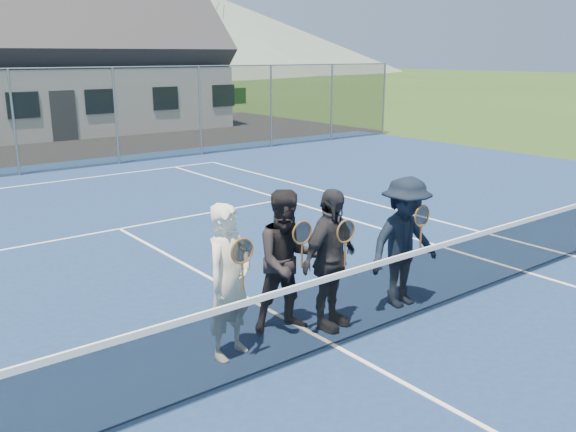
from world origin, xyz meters
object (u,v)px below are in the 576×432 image
Objects in this scene: clubhouse at (38,40)px; player_a at (229,281)px; player_b at (288,261)px; player_d at (405,242)px; player_c at (330,260)px; tennis_net at (338,307)px.

clubhouse reaches higher than player_a.
player_b is at bearing 8.65° from player_a.
player_b is 1.00× the size of player_d.
player_d is (1.28, -0.08, -0.00)m from player_c.
player_c is (0.30, 0.49, 0.38)m from tennis_net.
player_b is at bearing 168.18° from player_d.
clubhouse is at bearing 81.06° from player_c.
player_a is 0.96m from player_b.
clubhouse is 23.91m from player_d.
player_a and player_d have the same top height.
player_a is 1.00× the size of player_b.
player_b is at bearing 147.95° from player_c.
tennis_net is 0.69m from player_c.
player_a is (-5.09, -23.37, -3.07)m from clubhouse.
clubhouse reaches higher than tennis_net.
tennis_net is at bearing -79.63° from player_b.
clubhouse is (4.00, 24.00, 3.45)m from tennis_net.
tennis_net is 0.87m from player_b.
player_d is (2.67, -0.22, -0.00)m from player_a.
player_a is at bearing -102.28° from clubhouse.
player_c is (1.39, -0.13, -0.00)m from player_a.
player_a is at bearing 174.48° from player_c.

